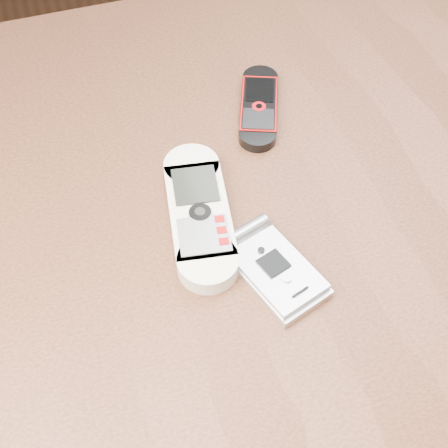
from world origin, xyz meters
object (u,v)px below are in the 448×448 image
at_px(nokia_black_red, 259,106).
at_px(motorola_razr, 275,270).
at_px(nokia_white, 199,213).
at_px(table, 220,291).

xyz_separation_m(nokia_black_red, motorola_razr, (-0.06, -0.21, 0.00)).
bearing_deg(nokia_black_red, nokia_white, -108.22).
bearing_deg(motorola_razr, nokia_black_red, 55.87).
height_order(nokia_black_red, motorola_razr, motorola_razr).
bearing_deg(table, motorola_razr, -62.32).
distance_m(nokia_white, motorola_razr, 0.09).
height_order(nokia_white, motorola_razr, nokia_white).
xyz_separation_m(table, nokia_black_red, (0.09, 0.14, 0.11)).
xyz_separation_m(table, motorola_razr, (0.03, -0.06, 0.11)).
relative_size(table, nokia_black_red, 9.26).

